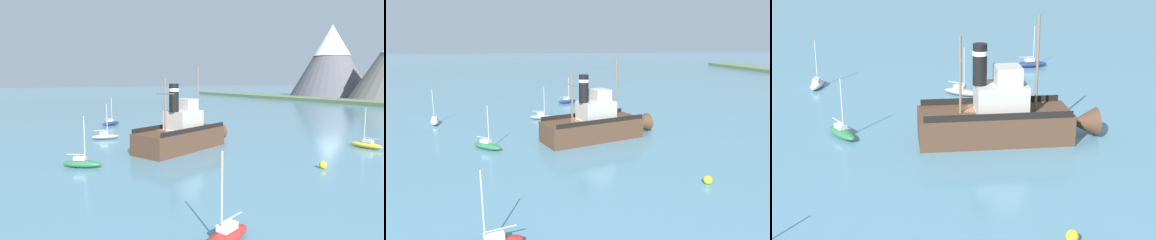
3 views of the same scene
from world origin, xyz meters
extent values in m
plane|color=teal|center=(0.00, 0.00, 0.00)|extent=(600.00, 600.00, 0.00)
cube|color=#4C3323|center=(0.48, 1.11, 1.20)|extent=(8.30, 12.78, 2.40)
cone|color=#4C3323|center=(-2.03, 7.86, 1.20)|extent=(3.04, 3.07, 2.35)
cube|color=#B2ADA3|center=(0.31, 1.58, 3.50)|extent=(4.21, 4.79, 2.20)
cube|color=#B2ADA3|center=(0.13, 2.05, 5.30)|extent=(2.76, 2.64, 1.40)
cylinder|color=black|center=(0.90, -0.01, 6.20)|extent=(1.10, 1.10, 3.20)
cylinder|color=silver|center=(0.90, -0.01, 7.10)|extent=(1.16, 1.16, 0.35)
cylinder|color=#75604C|center=(-0.67, 4.20, 6.15)|extent=(0.20, 0.20, 7.50)
cylinder|color=#75604C|center=(1.42, -1.42, 5.40)|extent=(0.20, 0.20, 6.00)
cylinder|color=#75604C|center=(1.42, -1.42, 6.72)|extent=(2.48, 1.02, 0.12)
cube|color=black|center=(-1.54, 0.36, 2.65)|extent=(4.08, 10.73, 0.50)
cube|color=black|center=(2.50, 1.86, 2.65)|extent=(4.08, 10.73, 0.50)
ellipsoid|color=#286B3D|center=(2.75, -10.94, 0.35)|extent=(3.17, 3.69, 0.70)
cube|color=silver|center=(2.63, -11.10, 0.88)|extent=(1.17, 1.26, 0.36)
cylinder|color=#B7B7BC|center=(2.93, -10.70, 2.80)|extent=(0.10, 0.10, 4.20)
cylinder|color=#B7B7BC|center=(2.39, -11.41, 1.25)|extent=(1.15, 1.48, 0.08)
ellipsoid|color=gray|center=(-11.09, -4.39, 0.35)|extent=(1.97, 3.95, 0.70)
cube|color=silver|center=(-11.13, -4.59, 0.88)|extent=(0.88, 1.22, 0.36)
cylinder|color=#B7B7BC|center=(-11.01, -4.10, 2.80)|extent=(0.10, 0.10, 4.20)
cylinder|color=#B7B7BC|center=(-11.23, -4.98, 1.25)|extent=(0.51, 1.77, 0.08)
ellipsoid|color=white|center=(-10.37, -19.77, 0.35)|extent=(3.95, 1.97, 0.70)
cube|color=silver|center=(-10.18, -19.73, 0.88)|extent=(1.22, 0.88, 0.36)
cylinder|color=#B7B7BC|center=(-10.66, -19.84, 2.80)|extent=(0.10, 0.10, 4.20)
cylinder|color=#B7B7BC|center=(-9.79, -19.63, 1.25)|extent=(1.77, 0.50, 0.08)
ellipsoid|color=navy|center=(-24.50, 0.82, 0.35)|extent=(2.50, 3.93, 0.70)
cube|color=silver|center=(-24.42, 0.63, 0.88)|extent=(1.02, 1.26, 0.36)
cylinder|color=#B7B7BC|center=(-24.61, 1.09, 2.80)|extent=(0.10, 0.10, 4.20)
cylinder|color=#B7B7BC|center=(-24.26, 0.27, 1.25)|extent=(0.78, 1.69, 0.08)
sphere|color=yellow|center=(14.92, 8.19, 0.36)|extent=(0.71, 0.71, 0.71)
camera|label=1|loc=(35.13, -18.61, 8.39)|focal=32.00mm
camera|label=2|loc=(39.53, -6.12, 11.52)|focal=32.00mm
camera|label=3|loc=(43.71, 9.06, 16.71)|focal=55.00mm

